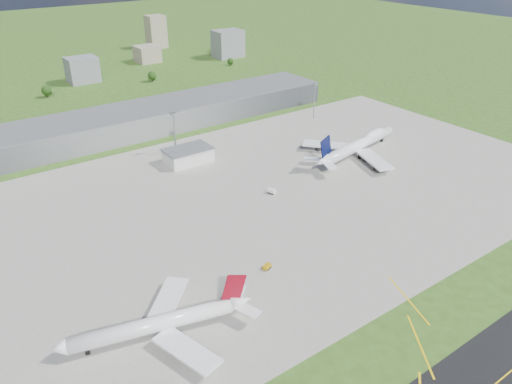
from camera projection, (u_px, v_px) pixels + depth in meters
ground at (137, 140)px, 320.78m from camera, size 1400.00×1400.00×0.00m
apron at (247, 202)px, 246.70m from camera, size 360.00×190.00×0.08m
terminal at (126, 123)px, 328.13m from camera, size 300.00×42.00×15.00m
ops_building at (188, 156)px, 288.10m from camera, size 26.00×16.00×8.00m
mast_center at (174, 126)px, 292.59m from camera, size 3.50×2.00×25.90m
mast_east at (315, 95)px, 349.62m from camera, size 3.50×2.00×25.90m
airliner_red_twin at (161, 324)px, 162.92m from camera, size 64.44×49.33×17.93m
airliner_blue_quad at (359, 145)px, 298.56m from camera, size 79.66×61.71×20.91m
tug_yellow at (267, 267)px, 197.06m from camera, size 4.18×3.22×1.82m
van_white_near at (272, 191)px, 254.17m from camera, size 3.36×5.03×2.39m
van_white_far at (387, 169)px, 278.46m from camera, size 4.33×2.77×2.13m
bldg_c at (82, 70)px, 441.34m from camera, size 26.00×20.00×22.00m
bldg_ce at (147, 54)px, 513.01m from camera, size 22.00×24.00×16.00m
bldg_e at (228, 44)px, 530.12m from camera, size 30.00×22.00×28.00m
bldg_tall_e at (156, 32)px, 572.37m from camera, size 20.00×18.00×36.00m
tree_c at (47, 90)px, 401.37m from camera, size 8.10×8.10×9.90m
tree_e at (152, 76)px, 444.58m from camera, size 7.65×7.65×9.35m
tree_far_e at (230, 61)px, 498.90m from camera, size 6.30×6.30×7.70m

